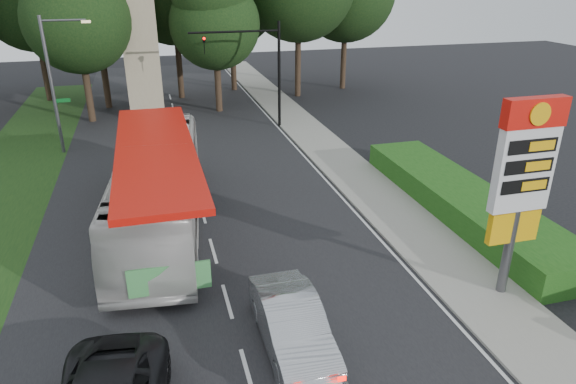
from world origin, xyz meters
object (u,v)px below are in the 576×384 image
object	(u,v)px
gas_station_pylon	(523,174)
streetlight_signs	(55,80)
monument	(141,47)
sedan_silver	(292,325)
transit_bus	(159,188)
traffic_signal_mast	(260,61)

from	to	relation	value
gas_station_pylon	streetlight_signs	xyz separation A→B (m)	(-16.19, 20.01, -0.01)
gas_station_pylon	monument	xyz separation A→B (m)	(-11.20, 28.01, 0.66)
streetlight_signs	sedan_silver	size ratio (longest dim) A/B	1.65
gas_station_pylon	transit_bus	size ratio (longest dim) A/B	0.52
transit_bus	gas_station_pylon	bearing A→B (deg)	-30.48
traffic_signal_mast	transit_bus	world-z (taller)	traffic_signal_mast
monument	sedan_silver	size ratio (longest dim) A/B	2.08
gas_station_pylon	sedan_silver	size ratio (longest dim) A/B	1.42
gas_station_pylon	monument	bearing A→B (deg)	111.80
traffic_signal_mast	transit_bus	size ratio (longest dim) A/B	0.55
transit_bus	streetlight_signs	bearing A→B (deg)	120.22
sedan_silver	gas_station_pylon	bearing A→B (deg)	5.64
traffic_signal_mast	monument	distance (m)	9.76
gas_station_pylon	streetlight_signs	size ratio (longest dim) A/B	0.86
streetlight_signs	monument	bearing A→B (deg)	58.03
streetlight_signs	transit_bus	distance (m)	13.12
gas_station_pylon	traffic_signal_mast	distance (m)	22.29
gas_station_pylon	transit_bus	distance (m)	14.00
traffic_signal_mast	monument	xyz separation A→B (m)	(-7.68, 6.00, 0.43)
traffic_signal_mast	gas_station_pylon	bearing A→B (deg)	-80.91
traffic_signal_mast	streetlight_signs	xyz separation A→B (m)	(-12.67, -1.99, -0.23)
traffic_signal_mast	monument	world-z (taller)	monument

